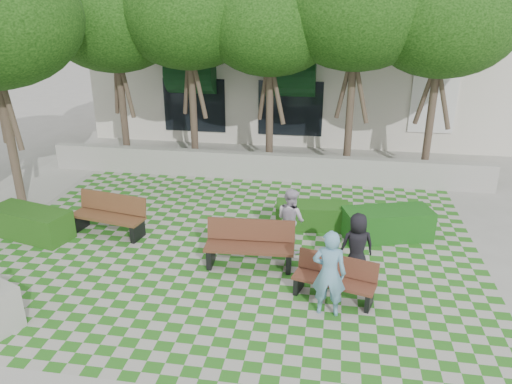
% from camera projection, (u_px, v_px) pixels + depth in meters
% --- Properties ---
extents(ground, '(90.00, 90.00, 0.00)m').
position_uv_depth(ground, '(224.00, 271.00, 11.47)').
color(ground, gray).
rests_on(ground, ground).
extents(lawn, '(12.00, 12.00, 0.00)m').
position_uv_depth(lawn, '(233.00, 250.00, 12.38)').
color(lawn, '#2B721E').
rests_on(lawn, ground).
extents(retaining_wall, '(15.00, 0.36, 0.90)m').
position_uv_depth(retaining_wall, '(264.00, 166.00, 16.98)').
color(retaining_wall, '#9E9B93').
rests_on(retaining_wall, ground).
extents(bench_east, '(1.79, 0.99, 0.89)m').
position_uv_depth(bench_east, '(335.00, 279.00, 10.33)').
color(bench_east, '#532A1C').
rests_on(bench_east, ground).
extents(bench_mid, '(2.08, 0.79, 1.08)m').
position_uv_depth(bench_mid, '(250.00, 245.00, 11.53)').
color(bench_mid, '#512B1B').
rests_on(bench_mid, ground).
extents(bench_west, '(2.08, 1.02, 1.05)m').
position_uv_depth(bench_west, '(109.00, 215.00, 13.11)').
color(bench_west, brown).
rests_on(bench_west, ground).
extents(hedge_east, '(2.40, 1.50, 0.78)m').
position_uv_depth(hedge_east, '(387.00, 224.00, 12.90)').
color(hedge_east, '#154B14').
rests_on(hedge_east, ground).
extents(hedge_midright, '(2.01, 0.94, 0.68)m').
position_uv_depth(hedge_midright, '(312.00, 216.00, 13.49)').
color(hedge_midright, '#1C4C14').
rests_on(hedge_midright, ground).
extents(hedge_west, '(2.32, 1.38, 0.76)m').
position_uv_depth(hedge_west, '(31.00, 223.00, 12.96)').
color(hedge_west, '#1E4B14').
rests_on(hedge_west, ground).
extents(person_blue, '(0.68, 0.47, 1.82)m').
position_uv_depth(person_blue, '(329.00, 273.00, 9.64)').
color(person_blue, '#679DBB').
rests_on(person_blue, ground).
extents(person_dark, '(0.84, 0.64, 1.54)m').
position_uv_depth(person_dark, '(357.00, 246.00, 10.96)').
color(person_dark, black).
rests_on(person_dark, ground).
extents(person_white, '(0.99, 0.98, 1.61)m').
position_uv_depth(person_white, '(291.00, 220.00, 12.17)').
color(person_white, silver).
rests_on(person_white, ground).
extents(tree_row, '(17.70, 13.40, 7.41)m').
position_uv_depth(tree_row, '(203.00, 20.00, 15.27)').
color(tree_row, '#47382B').
rests_on(tree_row, ground).
extents(building, '(18.00, 8.92, 5.15)m').
position_uv_depth(building, '(308.00, 72.00, 23.29)').
color(building, beige).
rests_on(building, ground).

